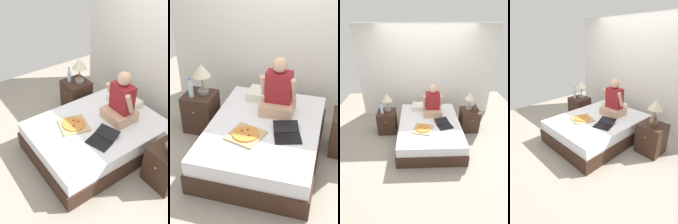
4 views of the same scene
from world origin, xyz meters
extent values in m
plane|color=#9E9384|center=(0.00, 0.00, 0.00)|extent=(5.74, 5.74, 0.00)
cube|color=silver|center=(0.00, 1.33, 1.25)|extent=(3.74, 0.12, 2.50)
cube|color=#382319|center=(0.00, 0.00, 0.13)|extent=(1.44, 1.95, 0.26)
cube|color=white|center=(0.00, 0.00, 0.36)|extent=(1.40, 1.89, 0.20)
cube|color=#382319|center=(-1.05, 0.35, 0.29)|extent=(0.44, 0.44, 0.57)
sphere|color=gold|center=(-1.05, 0.12, 0.40)|extent=(0.03, 0.03, 0.03)
cylinder|color=gray|center=(-1.01, 0.40, 0.60)|extent=(0.16, 0.16, 0.05)
cylinder|color=olive|center=(-1.01, 0.40, 0.73)|extent=(0.02, 0.02, 0.22)
cone|color=beige|center=(-1.01, 0.40, 0.93)|extent=(0.26, 0.26, 0.18)
cylinder|color=silver|center=(-1.13, 0.26, 0.67)|extent=(0.07, 0.07, 0.20)
cylinder|color=silver|center=(-1.13, 0.26, 0.80)|extent=(0.03, 0.03, 0.06)
cylinder|color=blue|center=(-1.13, 0.26, 0.84)|extent=(0.04, 0.04, 0.02)
cube|color=#382319|center=(1.05, 0.35, 0.29)|extent=(0.44, 0.44, 0.57)
sphere|color=gold|center=(1.05, 0.12, 0.40)|extent=(0.03, 0.03, 0.03)
cube|color=silver|center=(-0.15, 0.69, 0.52)|extent=(0.52, 0.34, 0.12)
cube|color=tan|center=(0.09, 0.36, 0.54)|extent=(0.44, 0.40, 0.16)
cube|color=maroon|center=(0.09, 0.39, 0.83)|extent=(0.34, 0.20, 0.42)
sphere|color=tan|center=(0.09, 0.39, 1.14)|extent=(0.20, 0.20, 0.20)
cylinder|color=tan|center=(-0.11, 0.34, 0.85)|extent=(0.07, 0.18, 0.32)
cylinder|color=tan|center=(0.29, 0.34, 0.85)|extent=(0.07, 0.18, 0.32)
cube|color=black|center=(0.34, -0.22, 0.47)|extent=(0.37, 0.30, 0.02)
cube|color=black|center=(0.28, -0.02, 0.50)|extent=(0.36, 0.28, 0.06)
cube|color=tan|center=(-0.16, -0.30, 0.47)|extent=(0.49, 0.49, 0.03)
cylinder|color=#CC7F33|center=(-0.16, -0.30, 0.49)|extent=(0.33, 0.33, 0.02)
cylinder|color=maroon|center=(-0.22, -0.26, 0.50)|extent=(0.04, 0.04, 0.00)
cylinder|color=maroon|center=(-0.11, -0.33, 0.50)|extent=(0.04, 0.04, 0.00)
cylinder|color=maroon|center=(-0.16, -0.22, 0.50)|extent=(0.04, 0.04, 0.00)
camera|label=1|loc=(2.22, -1.81, 2.81)|focal=40.00mm
camera|label=2|loc=(0.77, -3.22, 2.69)|focal=50.00mm
camera|label=3|loc=(-0.26, -3.45, 2.67)|focal=28.00mm
camera|label=4|loc=(2.34, -2.35, 2.01)|focal=28.00mm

